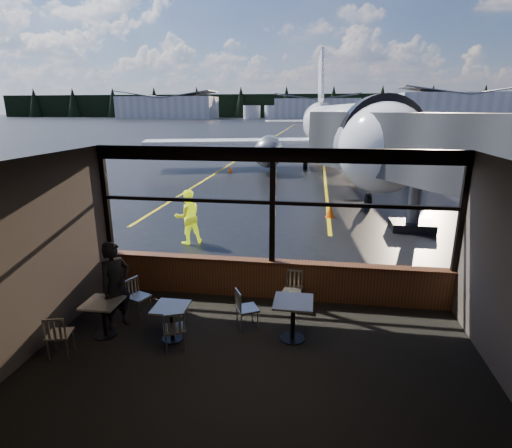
% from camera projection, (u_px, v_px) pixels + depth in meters
% --- Properties ---
extents(ground_plane, '(520.00, 520.00, 0.00)m').
position_uv_depth(ground_plane, '(315.00, 124.00, 123.44)').
color(ground_plane, black).
rests_on(ground_plane, ground).
extents(carpet_floor, '(8.00, 6.00, 0.01)m').
position_uv_depth(carpet_floor, '(251.00, 378.00, 6.59)').
color(carpet_floor, black).
rests_on(carpet_floor, ground).
extents(ceiling, '(8.00, 6.00, 0.04)m').
position_uv_depth(ceiling, '(250.00, 167.00, 5.62)').
color(ceiling, '#38332D').
rests_on(ceiling, ground).
extents(wall_left, '(0.04, 6.00, 3.50)m').
position_uv_depth(wall_left, '(15.00, 266.00, 6.68)').
color(wall_left, '#4E453F').
rests_on(wall_left, ground).
extents(wall_back, '(8.00, 0.04, 3.50)m').
position_uv_depth(wall_back, '(191.00, 432.00, 3.26)').
color(wall_back, '#4E453F').
rests_on(wall_back, ground).
extents(window_sill, '(8.00, 0.28, 0.90)m').
position_uv_depth(window_sill, '(272.00, 280.00, 9.32)').
color(window_sill, '#502A18').
rests_on(window_sill, ground).
extents(window_header, '(8.00, 0.18, 0.30)m').
position_uv_depth(window_header, '(273.00, 155.00, 8.51)').
color(window_header, black).
rests_on(window_header, ground).
extents(mullion_left, '(0.12, 0.12, 2.60)m').
position_uv_depth(mullion_left, '(106.00, 201.00, 9.40)').
color(mullion_left, black).
rests_on(mullion_left, ground).
extents(mullion_centre, '(0.12, 0.12, 2.60)m').
position_uv_depth(mullion_centre, '(273.00, 207.00, 8.83)').
color(mullion_centre, black).
rests_on(mullion_centre, ground).
extents(mullion_right, '(0.12, 0.12, 2.60)m').
position_uv_depth(mullion_right, '(462.00, 214.00, 8.26)').
color(mullion_right, black).
rests_on(mullion_right, ground).
extents(window_transom, '(8.00, 0.10, 0.08)m').
position_uv_depth(window_transom, '(273.00, 203.00, 8.80)').
color(window_transom, black).
rests_on(window_transom, ground).
extents(airliner, '(31.06, 36.17, 10.33)m').
position_uv_depth(airliner, '(340.00, 96.00, 27.62)').
color(airliner, white).
rests_on(airliner, ground_plane).
extents(jet_bridge, '(9.08, 11.10, 4.84)m').
position_uv_depth(jet_bridge, '(396.00, 167.00, 13.48)').
color(jet_bridge, '#272729').
rests_on(jet_bridge, ground_plane).
extents(cafe_table_near, '(0.74, 0.74, 0.81)m').
position_uv_depth(cafe_table_near, '(293.00, 320.00, 7.62)').
color(cafe_table_near, gray).
rests_on(cafe_table_near, carpet_floor).
extents(cafe_table_mid, '(0.64, 0.64, 0.70)m').
position_uv_depth(cafe_table_mid, '(172.00, 323.00, 7.63)').
color(cafe_table_mid, '#9B958F').
rests_on(cafe_table_mid, carpet_floor).
extents(cafe_table_left, '(0.66, 0.66, 0.73)m').
position_uv_depth(cafe_table_left, '(104.00, 319.00, 7.75)').
color(cafe_table_left, '#A09D93').
rests_on(cafe_table_left, carpet_floor).
extents(chair_near_w, '(0.63, 0.63, 0.86)m').
position_uv_depth(chair_near_w, '(247.00, 309.00, 8.00)').
color(chair_near_w, beige).
rests_on(chair_near_w, carpet_floor).
extents(chair_near_n, '(0.50, 0.50, 0.83)m').
position_uv_depth(chair_near_n, '(293.00, 290.00, 8.87)').
color(chair_near_n, '#AFAB9E').
rests_on(chair_near_n, carpet_floor).
extents(chair_mid_s, '(0.59, 0.59, 0.82)m').
position_uv_depth(chair_mid_s, '(174.00, 329.00, 7.30)').
color(chair_mid_s, '#B1ABA0').
rests_on(chair_mid_s, carpet_floor).
extents(chair_mid_w, '(0.58, 0.58, 0.82)m').
position_uv_depth(chair_mid_w, '(139.00, 297.00, 8.54)').
color(chair_mid_w, '#A9A398').
rests_on(chair_mid_w, carpet_floor).
extents(chair_left_s, '(0.56, 0.56, 0.84)m').
position_uv_depth(chair_left_s, '(60.00, 334.00, 7.11)').
color(chair_left_s, beige).
rests_on(chair_left_s, carpet_floor).
extents(passenger, '(0.69, 0.79, 1.82)m').
position_uv_depth(passenger, '(116.00, 286.00, 7.92)').
color(passenger, black).
rests_on(passenger, carpet_floor).
extents(ground_crew, '(1.10, 1.05, 1.79)m').
position_uv_depth(ground_crew, '(188.00, 217.00, 13.06)').
color(ground_crew, '#BFF219').
rests_on(ground_crew, ground_plane).
extents(cone_nose, '(0.38, 0.38, 0.53)m').
position_uv_depth(cone_nose, '(330.00, 211.00, 16.35)').
color(cone_nose, '#ED5D07').
rests_on(cone_nose, ground_plane).
extents(cone_wing, '(0.36, 0.36, 0.49)m').
position_uv_depth(cone_wing, '(230.00, 169.00, 28.12)').
color(cone_wing, '#FF5708').
rests_on(cone_wing, ground_plane).
extents(hangar_left, '(45.00, 18.00, 11.00)m').
position_uv_depth(hangar_left, '(168.00, 107.00, 189.03)').
color(hangar_left, silver).
rests_on(hangar_left, ground_plane).
extents(hangar_mid, '(38.00, 15.00, 10.00)m').
position_uv_depth(hangar_mid, '(317.00, 108.00, 183.81)').
color(hangar_mid, silver).
rests_on(hangar_mid, ground_plane).
extents(hangar_right, '(50.00, 20.00, 12.00)m').
position_uv_depth(hangar_right, '(461.00, 105.00, 168.22)').
color(hangar_right, silver).
rests_on(hangar_right, ground_plane).
extents(fuel_tank_a, '(8.00, 8.00, 6.00)m').
position_uv_depth(fuel_tank_a, '(252.00, 112.00, 185.84)').
color(fuel_tank_a, silver).
rests_on(fuel_tank_a, ground_plane).
extents(fuel_tank_b, '(8.00, 8.00, 6.00)m').
position_uv_depth(fuel_tank_b, '(273.00, 112.00, 184.40)').
color(fuel_tank_b, silver).
rests_on(fuel_tank_b, ground_plane).
extents(fuel_tank_c, '(8.00, 8.00, 6.00)m').
position_uv_depth(fuel_tank_c, '(295.00, 112.00, 182.96)').
color(fuel_tank_c, silver).
rests_on(fuel_tank_c, ground_plane).
extents(treeline, '(360.00, 3.00, 12.00)m').
position_uv_depth(treeline, '(317.00, 106.00, 207.28)').
color(treeline, black).
rests_on(treeline, ground_plane).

